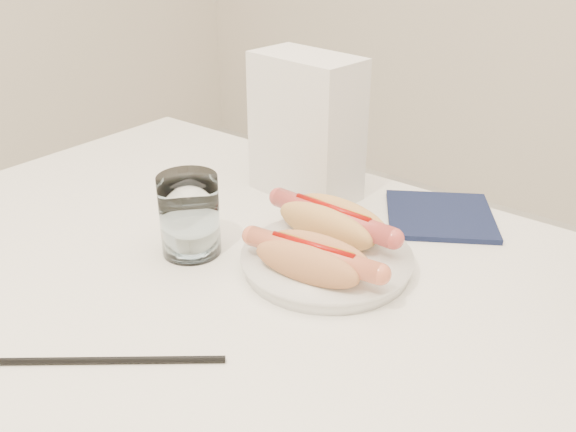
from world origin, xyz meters
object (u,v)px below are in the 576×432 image
Objects in this scene: table at (251,318)px; hotdog_left at (332,222)px; hotdog_right at (313,259)px; water_glass at (189,215)px; plate at (327,262)px; napkin_box at (306,127)px.

hotdog_left is at bearing 74.60° from table.
water_glass is (-0.19, -0.03, 0.02)m from hotdog_right.
hotdog_left is (0.04, 0.13, 0.10)m from table.
plate is at bearing -60.57° from hotdog_left.
hotdog_right reaches higher than table.
hotdog_left is at bearing 117.51° from plate.
napkin_box reaches higher than plate.
napkin_box is at bearing 133.52° from plate.
hotdog_left is (-0.02, 0.05, 0.03)m from plate.
water_glass reaches higher than hotdog_right.
hotdog_left is 1.07× the size of hotdog_right.
water_glass is at bearing -154.99° from plate.
table is at bearing -62.14° from napkin_box.
table is at bearing -103.48° from hotdog_left.
table is at bearing -124.44° from plate.
table is 0.16m from water_glass.
water_glass is (-0.11, 0.01, 0.12)m from table.
table is 0.33m from napkin_box.
plate is at bearing 55.56° from table.
table is 6.54× the size of hotdog_right.
hotdog_right is at bearing -45.69° from napkin_box.
hotdog_left is at bearing 40.09° from water_glass.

